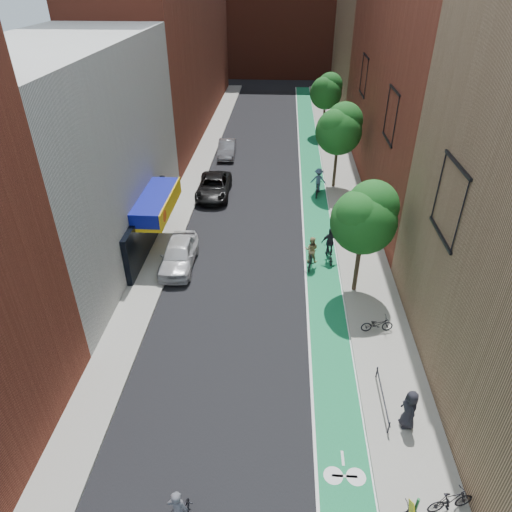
% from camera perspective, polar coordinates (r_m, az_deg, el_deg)
% --- Properties ---
extents(ground, '(160.00, 160.00, 0.00)m').
position_cam_1_polar(ground, '(18.61, -2.65, -22.55)').
color(ground, black).
rests_on(ground, ground).
extents(bike_lane, '(2.00, 68.00, 0.01)m').
position_cam_1_polar(bike_lane, '(39.69, 7.05, 9.74)').
color(bike_lane, '#126A35').
rests_on(bike_lane, ground).
extents(sidewalk_left, '(2.00, 68.00, 0.15)m').
position_cam_1_polar(sidewalk_left, '(40.27, -7.51, 10.16)').
color(sidewalk_left, gray).
rests_on(sidewalk_left, ground).
extents(sidewalk_right, '(3.00, 68.00, 0.15)m').
position_cam_1_polar(sidewalk_right, '(39.90, 10.69, 9.65)').
color(sidewalk_right, gray).
rests_on(sidewalk_right, ground).
extents(building_left_white, '(8.00, 20.00, 12.00)m').
position_cam_1_polar(building_left_white, '(29.04, -22.55, 11.54)').
color(building_left_white, silver).
rests_on(building_left_white, ground).
extents(building_left_far_red, '(8.00, 36.00, 22.00)m').
position_cam_1_polar(building_left_far_red, '(54.17, -11.03, 27.57)').
color(building_left_far_red, maroon).
rests_on(building_left_far_red, ground).
extents(building_right_mid_red, '(8.00, 28.00, 22.00)m').
position_cam_1_polar(building_right_mid_red, '(38.28, 21.48, 24.23)').
color(building_right_mid_red, maroon).
rests_on(building_right_mid_red, ground).
extents(building_right_far_tan, '(8.00, 20.00, 18.00)m').
position_cam_1_polar(building_right_far_tan, '(61.78, 14.86, 25.84)').
color(building_right_far_tan, '#8C6B4C').
rests_on(building_right_far_tan, ground).
extents(building_far_closure, '(30.00, 14.00, 20.00)m').
position_cam_1_polar(building_far_closure, '(82.73, 2.88, 28.90)').
color(building_far_closure, maroon).
rests_on(building_far_closure, ground).
extents(tree_near, '(3.40, 3.36, 6.42)m').
position_cam_1_polar(tree_near, '(23.52, 13.47, 4.84)').
color(tree_near, '#332619').
rests_on(tree_near, ground).
extents(tree_mid, '(3.55, 3.53, 6.74)m').
position_cam_1_polar(tree_mid, '(36.34, 10.40, 15.49)').
color(tree_mid, '#332619').
rests_on(tree_mid, ground).
extents(tree_far, '(3.30, 3.25, 6.21)m').
position_cam_1_polar(tree_far, '(49.93, 8.80, 19.79)').
color(tree_far, '#332619').
rests_on(tree_far, ground).
extents(parked_car_white, '(1.98, 4.76, 1.61)m').
position_cam_1_polar(parked_car_white, '(27.39, -9.65, 0.22)').
color(parked_car_white, silver).
rests_on(parked_car_white, ground).
extents(parked_car_black, '(2.56, 5.37, 1.48)m').
position_cam_1_polar(parked_car_black, '(35.96, -5.30, 8.63)').
color(parked_car_black, black).
rests_on(parked_car_black, ground).
extents(parked_car_silver, '(1.69, 4.42, 1.44)m').
position_cam_1_polar(parked_car_silver, '(44.07, -3.65, 13.26)').
color(parked_car_silver, gray).
rests_on(parked_car_silver, ground).
extents(cyclist_lane_near, '(0.90, 1.79, 2.00)m').
position_cam_1_polar(cyclist_lane_near, '(27.08, 6.89, 0.15)').
color(cyclist_lane_near, black).
rests_on(cyclist_lane_near, ground).
extents(cyclist_lane_mid, '(1.11, 1.70, 2.15)m').
position_cam_1_polar(cyclist_lane_mid, '(27.87, 9.20, 0.99)').
color(cyclist_lane_mid, black).
rests_on(cyclist_lane_mid, ground).
extents(cyclist_lane_far, '(1.30, 1.91, 2.19)m').
position_cam_1_polar(cyclist_lane_far, '(36.08, 7.79, 8.95)').
color(cyclist_lane_far, black).
rests_on(cyclist_lane_far, ground).
extents(parked_bike_mid, '(1.68, 0.87, 0.97)m').
position_cam_1_polar(parked_bike_mid, '(17.89, 23.17, -26.31)').
color(parked_bike_mid, black).
rests_on(parked_bike_mid, sidewalk_right).
extents(parked_bike_far, '(1.62, 0.73, 0.82)m').
position_cam_1_polar(parked_bike_far, '(23.11, 14.90, -8.24)').
color(parked_bike_far, black).
rests_on(parked_bike_far, sidewalk_right).
extents(pedestrian, '(0.68, 0.94, 1.77)m').
position_cam_1_polar(pedestrian, '(19.16, 18.64, -17.69)').
color(pedestrian, black).
rests_on(pedestrian, sidewalk_right).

